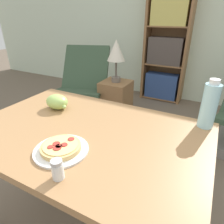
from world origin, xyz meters
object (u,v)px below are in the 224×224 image
pizza_on_plate (61,148)px  grape_bunch (57,102)px  table_lamp (116,52)px  side_table (116,101)px  drink_bottle (209,105)px  bookshelf (166,49)px  lounge_chair_near (84,94)px  salt_shaker (58,169)px

pizza_on_plate → grape_bunch: (-0.31, 0.33, 0.03)m
table_lamp → side_table: bearing=0.0°
pizza_on_plate → grape_bunch: size_ratio=1.53×
drink_bottle → side_table: (-1.06, 1.07, -0.60)m
pizza_on_plate → drink_bottle: (0.52, 0.52, 0.11)m
table_lamp → pizza_on_plate: bearing=-71.4°
grape_bunch → drink_bottle: (0.83, 0.19, 0.08)m
bookshelf → table_lamp: bearing=-107.7°
drink_bottle → bookshelf: (-0.73, 2.08, -0.07)m
pizza_on_plate → table_lamp: bearing=108.6°
table_lamp → bookshelf: bearing=72.3°
grape_bunch → drink_bottle: bearing=12.9°
lounge_chair_near → side_table: bearing=-16.3°
pizza_on_plate → lounge_chair_near: size_ratio=0.26×
salt_shaker → table_lamp: 1.82m
grape_bunch → lounge_chair_near: size_ratio=0.17×
lounge_chair_near → table_lamp: size_ratio=1.88×
pizza_on_plate → grape_bunch: grape_bunch is taller
table_lamp → lounge_chair_near: bearing=-176.8°
lounge_chair_near → table_lamp: 0.76m
grape_bunch → lounge_chair_near: bearing=119.8°
grape_bunch → side_table: (-0.23, 1.26, -0.52)m
bookshelf → side_table: (-0.32, -1.01, -0.53)m
pizza_on_plate → drink_bottle: drink_bottle is taller
lounge_chair_near → table_lamp: (0.48, 0.03, 0.58)m
pizza_on_plate → salt_shaker: bearing=-52.7°
bookshelf → side_table: bookshelf is taller
salt_shaker → drink_bottle: bearing=56.2°
lounge_chair_near → table_lamp: bearing=-16.3°
side_table → lounge_chair_near: bearing=-176.8°
grape_bunch → salt_shaker: bearing=-48.3°
pizza_on_plate → lounge_chair_near: 1.91m
lounge_chair_near → bookshelf: bookshelf is taller
pizza_on_plate → side_table: size_ratio=0.45×
bookshelf → drink_bottle: bearing=-70.6°
drink_bottle → table_lamp: (-1.06, 1.07, 0.01)m
lounge_chair_near → side_table: (0.48, 0.03, -0.02)m
side_table → pizza_on_plate: bearing=-71.4°
pizza_on_plate → lounge_chair_near: lounge_chair_near is taller
pizza_on_plate → drink_bottle: size_ratio=0.92×
drink_bottle → bookshelf: bookshelf is taller
drink_bottle → table_lamp: bearing=134.8°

